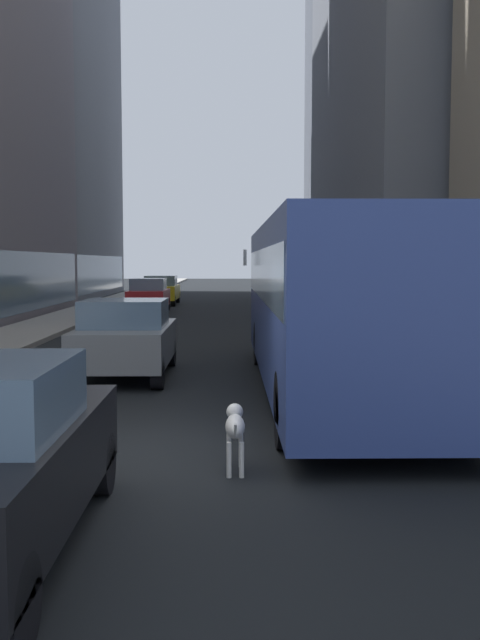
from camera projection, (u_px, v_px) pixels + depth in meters
name	position (u px, v px, depth m)	size (l,w,h in m)	color
ground_plane	(213.00, 302.00, 43.94)	(120.00, 120.00, 0.00)	black
sidewalk_left	(117.00, 301.00, 43.84)	(2.40, 110.00, 0.15)	gray
sidewalk_right	(307.00, 300.00, 44.03)	(2.40, 110.00, 0.15)	gray
building_left_far	(35.00, 45.00, 48.68)	(8.49, 20.94, 33.55)	slate
building_right_far	(376.00, 106.00, 54.22)	(8.89, 16.68, 27.82)	#4C515B
transit_bus	(331.00, 295.00, 13.45)	(2.78, 11.53, 3.05)	#33478C
car_grey_wagon	(126.00, 338.00, 15.21)	(1.80, 3.96, 1.62)	slate
car_yellow_taxi	(161.00, 290.00, 40.94)	(1.81, 4.60, 1.62)	yellow
car_red_coupe	(149.00, 295.00, 34.42)	(1.70, 3.98, 1.62)	red
dalmatian_dog	(235.00, 427.00, 8.39)	(0.22, 0.96, 0.72)	white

